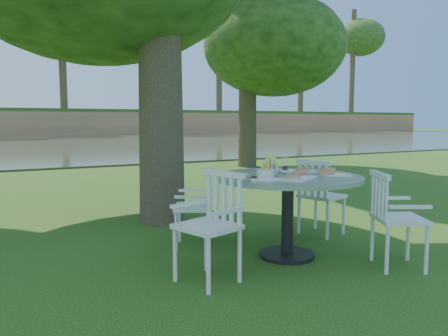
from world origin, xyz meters
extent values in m
plane|color=#1C3F0D|center=(0.00, 0.00, 0.00)|extent=(140.00, 140.00, 0.00)
cylinder|color=black|center=(0.30, -0.60, 0.02)|extent=(0.56, 0.56, 0.04)
cylinder|color=black|center=(0.30, -0.60, 0.42)|extent=(0.12, 0.12, 0.76)
cylinder|color=gray|center=(0.30, -0.60, 0.82)|extent=(1.47, 1.47, 0.04)
cylinder|color=white|center=(1.43, -0.21, 0.23)|extent=(0.04, 0.04, 0.45)
cylinder|color=white|center=(1.32, 0.17, 0.23)|extent=(0.04, 0.04, 0.45)
cylinder|color=white|center=(1.09, -0.31, 0.23)|extent=(0.04, 0.04, 0.45)
cylinder|color=white|center=(0.98, 0.07, 0.23)|extent=(0.04, 0.04, 0.45)
cube|color=white|center=(1.21, -0.07, 0.47)|extent=(0.53, 0.56, 0.04)
cube|color=white|center=(1.01, -0.13, 0.68)|extent=(0.17, 0.46, 0.46)
cylinder|color=white|center=(-0.45, 0.44, 0.21)|extent=(0.03, 0.03, 0.42)
cylinder|color=white|center=(-0.63, 0.11, 0.21)|extent=(0.03, 0.03, 0.42)
cylinder|color=white|center=(-0.15, 0.28, 0.21)|extent=(0.03, 0.03, 0.42)
cylinder|color=white|center=(-0.33, -0.05, 0.21)|extent=(0.03, 0.03, 0.42)
cube|color=white|center=(-0.39, 0.19, 0.44)|extent=(0.55, 0.57, 0.04)
cube|color=white|center=(-0.23, 0.11, 0.64)|extent=(0.24, 0.40, 0.43)
cylinder|color=white|center=(-0.97, -0.70, 0.23)|extent=(0.04, 0.04, 0.46)
cylinder|color=white|center=(-0.84, -1.10, 0.23)|extent=(0.04, 0.04, 0.46)
cylinder|color=white|center=(-0.61, -0.59, 0.23)|extent=(0.04, 0.04, 0.46)
cylinder|color=white|center=(-0.49, -0.98, 0.23)|extent=(0.04, 0.04, 0.46)
cube|color=white|center=(-0.73, -0.84, 0.49)|extent=(0.56, 0.58, 0.04)
cube|color=white|center=(-0.53, -0.78, 0.70)|extent=(0.18, 0.47, 0.47)
cylinder|color=white|center=(1.09, -1.62, 0.22)|extent=(0.04, 0.04, 0.45)
cylinder|color=white|center=(1.28, -1.27, 0.22)|extent=(0.04, 0.04, 0.45)
cylinder|color=white|center=(0.78, -1.45, 0.22)|extent=(0.04, 0.04, 0.45)
cylinder|color=white|center=(0.96, -1.10, 0.22)|extent=(0.04, 0.04, 0.45)
cube|color=white|center=(1.03, -1.36, 0.47)|extent=(0.58, 0.60, 0.04)
cube|color=white|center=(0.85, -1.27, 0.67)|extent=(0.25, 0.42, 0.46)
cube|color=white|center=(0.22, -0.85, 0.84)|extent=(0.49, 0.42, 0.02)
cube|color=white|center=(0.71, -0.80, 0.84)|extent=(0.39, 0.36, 0.01)
cube|color=white|center=(0.58, -0.38, 0.84)|extent=(0.41, 0.30, 0.02)
cylinder|color=white|center=(-0.09, -0.76, 0.84)|extent=(0.25, 0.25, 0.01)
cylinder|color=white|center=(-0.09, -0.29, 0.84)|extent=(0.22, 0.22, 0.01)
cylinder|color=white|center=(0.04, -0.57, 0.87)|extent=(0.18, 0.18, 0.07)
cylinder|color=white|center=(0.33, -0.22, 0.87)|extent=(0.19, 0.19, 0.06)
cylinder|color=silver|center=(0.23, -0.40, 0.94)|extent=(0.11, 0.11, 0.21)
cylinder|color=white|center=(0.35, -0.48, 0.92)|extent=(0.07, 0.07, 0.18)
cylinder|color=white|center=(0.13, -0.43, 0.89)|extent=(0.07, 0.07, 0.12)
cylinder|color=white|center=(0.13, -0.59, 0.89)|extent=(0.06, 0.06, 0.11)
cylinder|color=white|center=(0.30, -0.85, 0.85)|extent=(0.08, 0.08, 0.03)
cylinder|color=white|center=(0.72, -0.85, 0.85)|extent=(0.07, 0.07, 0.03)
cylinder|color=white|center=(0.72, -0.69, 0.85)|extent=(0.07, 0.07, 0.03)
cylinder|color=white|center=(-0.22, -0.79, 0.85)|extent=(0.07, 0.07, 0.03)
ellipsoid|color=#1D3B12|center=(4.60, 7.21, 3.60)|extent=(3.84, 3.84, 2.69)
cube|color=#363D24|center=(0.00, 23.00, 0.00)|extent=(100.00, 28.00, 0.12)
cube|color=#9F714A|center=(0.00, 38.50, 1.10)|extent=(100.00, 3.00, 2.20)
cube|color=#1C3F0D|center=(0.00, 46.00, 2.35)|extent=(100.00, 18.00, 0.30)
cylinder|color=black|center=(5.00, 40.50, 8.70)|extent=(0.70, 0.70, 13.00)
ellipsoid|color=#1D3B12|center=(5.00, 40.50, 11.95)|extent=(5.60, 5.60, 4.48)
cylinder|color=black|center=(14.00, 40.50, 8.70)|extent=(0.70, 0.70, 13.00)
ellipsoid|color=#1D3B12|center=(14.00, 40.50, 11.95)|extent=(5.60, 5.60, 4.48)
cylinder|color=black|center=(23.00, 40.50, 8.70)|extent=(0.70, 0.70, 13.00)
ellipsoid|color=#1D3B12|center=(23.00, 40.50, 11.95)|extent=(5.60, 5.60, 4.48)
cylinder|color=black|center=(32.00, 40.50, 8.70)|extent=(0.70, 0.70, 13.00)
ellipsoid|color=#1D3B12|center=(32.00, 40.50, 11.95)|extent=(5.60, 5.60, 4.48)
cylinder|color=black|center=(41.00, 40.50, 8.70)|extent=(0.70, 0.70, 13.00)
ellipsoid|color=#1D3B12|center=(41.00, 40.50, 11.95)|extent=(5.60, 5.60, 4.48)
camera|label=1|loc=(-2.33, -4.11, 1.38)|focal=35.00mm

